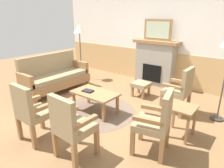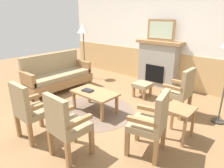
{
  "view_description": "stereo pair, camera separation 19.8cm",
  "coord_description": "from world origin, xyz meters",
  "px_view_note": "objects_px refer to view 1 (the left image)",
  "views": [
    {
      "loc": [
        2.52,
        -2.83,
        1.98
      ],
      "look_at": [
        0.0,
        0.35,
        0.55
      ],
      "focal_mm": 32.1,
      "sensor_mm": 36.0,
      "label": 1
    },
    {
      "loc": [
        2.67,
        -2.7,
        1.98
      ],
      "look_at": [
        0.0,
        0.35,
        0.55
      ],
      "focal_mm": 32.1,
      "sensor_mm": 36.0,
      "label": 2
    }
  ],
  "objects_px": {
    "coffee_table": "(95,95)",
    "book_on_table": "(88,91)",
    "couch": "(55,77)",
    "footstool": "(141,85)",
    "armchair_front_left": "(31,110)",
    "side_table": "(181,113)",
    "floor_lamp_by_couch": "(79,32)",
    "armchair_near_fireplace": "(180,89)",
    "fireplace": "(155,63)",
    "armchair_front_center": "(71,125)",
    "framed_picture": "(158,30)",
    "armchair_by_window_left": "(157,120)"
  },
  "relations": [
    {
      "from": "fireplace",
      "to": "couch",
      "type": "relative_size",
      "value": 0.72
    },
    {
      "from": "armchair_by_window_left",
      "to": "side_table",
      "type": "xyz_separation_m",
      "value": [
        0.13,
        0.65,
        -0.1
      ]
    },
    {
      "from": "framed_picture",
      "to": "fireplace",
      "type": "bearing_deg",
      "value": -90.0
    },
    {
      "from": "coffee_table",
      "to": "armchair_by_window_left",
      "type": "distance_m",
      "value": 1.66
    },
    {
      "from": "armchair_near_fireplace",
      "to": "floor_lamp_by_couch",
      "type": "height_order",
      "value": "floor_lamp_by_couch"
    },
    {
      "from": "book_on_table",
      "to": "armchair_front_center",
      "type": "height_order",
      "value": "armchair_front_center"
    },
    {
      "from": "couch",
      "to": "book_on_table",
      "type": "xyz_separation_m",
      "value": [
        1.49,
        -0.28,
        0.06
      ]
    },
    {
      "from": "couch",
      "to": "book_on_table",
      "type": "distance_m",
      "value": 1.52
    },
    {
      "from": "book_on_table",
      "to": "armchair_by_window_left",
      "type": "bearing_deg",
      "value": -11.59
    },
    {
      "from": "coffee_table",
      "to": "floor_lamp_by_couch",
      "type": "height_order",
      "value": "floor_lamp_by_couch"
    },
    {
      "from": "armchair_by_window_left",
      "to": "armchair_front_left",
      "type": "height_order",
      "value": "same"
    },
    {
      "from": "floor_lamp_by_couch",
      "to": "armchair_front_center",
      "type": "bearing_deg",
      "value": -45.35
    },
    {
      "from": "side_table",
      "to": "book_on_table",
      "type": "bearing_deg",
      "value": -171.28
    },
    {
      "from": "couch",
      "to": "armchair_front_left",
      "type": "relative_size",
      "value": 1.84
    },
    {
      "from": "book_on_table",
      "to": "armchair_near_fireplace",
      "type": "xyz_separation_m",
      "value": [
        1.54,
        1.11,
        0.08
      ]
    },
    {
      "from": "book_on_table",
      "to": "armchair_front_left",
      "type": "relative_size",
      "value": 0.23
    },
    {
      "from": "footstool",
      "to": "armchair_by_window_left",
      "type": "relative_size",
      "value": 0.41
    },
    {
      "from": "footstool",
      "to": "coffee_table",
      "type": "bearing_deg",
      "value": -103.37
    },
    {
      "from": "book_on_table",
      "to": "armchair_front_center",
      "type": "xyz_separation_m",
      "value": [
        0.88,
        -1.21,
        0.08
      ]
    },
    {
      "from": "side_table",
      "to": "floor_lamp_by_couch",
      "type": "distance_m",
      "value": 4.02
    },
    {
      "from": "couch",
      "to": "armchair_by_window_left",
      "type": "distance_m",
      "value": 3.31
    },
    {
      "from": "book_on_table",
      "to": "footstool",
      "type": "distance_m",
      "value": 1.48
    },
    {
      "from": "coffee_table",
      "to": "book_on_table",
      "type": "distance_m",
      "value": 0.17
    },
    {
      "from": "book_on_table",
      "to": "armchair_near_fireplace",
      "type": "bearing_deg",
      "value": 35.74
    },
    {
      "from": "armchair_front_left",
      "to": "fireplace",
      "type": "bearing_deg",
      "value": 86.27
    },
    {
      "from": "fireplace",
      "to": "framed_picture",
      "type": "bearing_deg",
      "value": 90.0
    },
    {
      "from": "fireplace",
      "to": "armchair_near_fireplace",
      "type": "bearing_deg",
      "value": -46.91
    },
    {
      "from": "armchair_near_fireplace",
      "to": "armchair_front_left",
      "type": "relative_size",
      "value": 1.0
    },
    {
      "from": "couch",
      "to": "armchair_front_left",
      "type": "height_order",
      "value": "same"
    },
    {
      "from": "coffee_table",
      "to": "armchair_front_left",
      "type": "height_order",
      "value": "armchair_front_left"
    },
    {
      "from": "side_table",
      "to": "coffee_table",
      "type": "bearing_deg",
      "value": -172.47
    },
    {
      "from": "couch",
      "to": "floor_lamp_by_couch",
      "type": "bearing_deg",
      "value": 104.45
    },
    {
      "from": "couch",
      "to": "book_on_table",
      "type": "height_order",
      "value": "couch"
    },
    {
      "from": "footstool",
      "to": "armchair_by_window_left",
      "type": "distance_m",
      "value": 2.19
    },
    {
      "from": "coffee_table",
      "to": "armchair_front_left",
      "type": "bearing_deg",
      "value": -93.83
    },
    {
      "from": "side_table",
      "to": "armchair_by_window_left",
      "type": "bearing_deg",
      "value": -101.17
    },
    {
      "from": "couch",
      "to": "footstool",
      "type": "relative_size",
      "value": 4.5
    },
    {
      "from": "fireplace",
      "to": "side_table",
      "type": "height_order",
      "value": "fireplace"
    },
    {
      "from": "coffee_table",
      "to": "footstool",
      "type": "xyz_separation_m",
      "value": [
        0.32,
        1.34,
        -0.1
      ]
    },
    {
      "from": "framed_picture",
      "to": "coffee_table",
      "type": "relative_size",
      "value": 0.83
    },
    {
      "from": "couch",
      "to": "armchair_by_window_left",
      "type": "relative_size",
      "value": 1.84
    },
    {
      "from": "fireplace",
      "to": "armchair_front_center",
      "type": "distance_m",
      "value": 3.69
    },
    {
      "from": "side_table",
      "to": "couch",
      "type": "bearing_deg",
      "value": -179.8
    },
    {
      "from": "footstool",
      "to": "side_table",
      "type": "xyz_separation_m",
      "value": [
        1.41,
        -1.11,
        0.15
      ]
    },
    {
      "from": "armchair_front_left",
      "to": "side_table",
      "type": "relative_size",
      "value": 1.78
    },
    {
      "from": "book_on_table",
      "to": "armchair_by_window_left",
      "type": "xyz_separation_m",
      "value": [
        1.75,
        -0.36,
        0.08
      ]
    },
    {
      "from": "couch",
      "to": "armchair_front_center",
      "type": "xyz_separation_m",
      "value": [
        2.37,
        -1.48,
        0.14
      ]
    },
    {
      "from": "coffee_table",
      "to": "armchair_front_left",
      "type": "relative_size",
      "value": 0.98
    },
    {
      "from": "footstool",
      "to": "armchair_near_fireplace",
      "type": "relative_size",
      "value": 0.41
    },
    {
      "from": "footstool",
      "to": "armchair_near_fireplace",
      "type": "bearing_deg",
      "value": -15.07
    }
  ]
}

